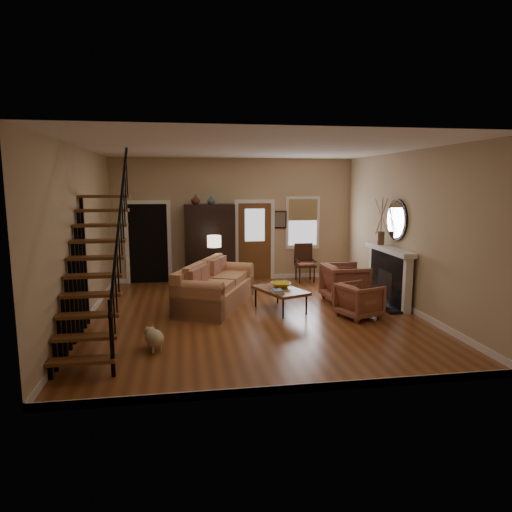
{
  "coord_description": "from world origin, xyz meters",
  "views": [
    {
      "loc": [
        -1.36,
        -8.79,
        2.64
      ],
      "look_at": [
        0.1,
        0.4,
        1.15
      ],
      "focal_mm": 32.0,
      "sensor_mm": 36.0,
      "label": 1
    }
  ],
  "objects": [
    {
      "name": "vase_b",
      "position": [
        -0.65,
        3.05,
        2.21
      ],
      "size": [
        0.2,
        0.2,
        0.21
      ],
      "primitive_type": "imported",
      "color": "#334C60",
      "rests_on": "armoire"
    },
    {
      "name": "armchair_left",
      "position": [
        2.04,
        -0.44,
        0.34
      ],
      "size": [
        0.96,
        0.95,
        0.69
      ],
      "primitive_type": "imported",
      "rotation": [
        0.0,
        0.0,
        1.92
      ],
      "color": "brown",
      "rests_on": "ground"
    },
    {
      "name": "dog",
      "position": [
        -1.87,
        -1.66,
        0.18
      ],
      "size": [
        0.44,
        0.55,
        0.35
      ],
      "primitive_type": null,
      "rotation": [
        0.0,
        0.0,
        0.37
      ],
      "color": "#CCB88B",
      "rests_on": "ground"
    },
    {
      "name": "floor_lamp",
      "position": [
        -0.66,
        1.88,
        0.71
      ],
      "size": [
        0.33,
        0.33,
        1.42
      ],
      "primitive_type": null,
      "rotation": [
        0.0,
        0.0,
        -0.01
      ],
      "color": "black",
      "rests_on": "ground"
    },
    {
      "name": "books",
      "position": [
        0.47,
        -0.03,
        0.49
      ],
      "size": [
        0.22,
        0.3,
        0.06
      ],
      "primitive_type": null,
      "color": "beige",
      "rests_on": "coffee_table"
    },
    {
      "name": "armoire",
      "position": [
        -0.7,
        3.15,
        1.05
      ],
      "size": [
        1.3,
        0.6,
        2.1
      ],
      "primitive_type": null,
      "color": "black",
      "rests_on": "ground"
    },
    {
      "name": "room",
      "position": [
        -0.41,
        1.76,
        1.51
      ],
      "size": [
        7.0,
        7.33,
        3.3
      ],
      "color": "brown",
      "rests_on": "ground"
    },
    {
      "name": "staircase",
      "position": [
        -2.78,
        -1.3,
        1.6
      ],
      "size": [
        0.94,
        2.8,
        3.2
      ],
      "primitive_type": null,
      "color": "brown",
      "rests_on": "ground"
    },
    {
      "name": "armchair_right",
      "position": [
        2.19,
        0.79,
        0.43
      ],
      "size": [
        0.96,
        0.93,
        0.85
      ],
      "primitive_type": "imported",
      "rotation": [
        0.0,
        0.0,
        1.6
      ],
      "color": "brown",
      "rests_on": "ground"
    },
    {
      "name": "vase_a",
      "position": [
        -1.05,
        3.05,
        2.22
      ],
      "size": [
        0.24,
        0.24,
        0.25
      ],
      "primitive_type": "imported",
      "color": "#4C2619",
      "rests_on": "armoire"
    },
    {
      "name": "side_chair",
      "position": [
        1.85,
        2.95,
        0.51
      ],
      "size": [
        0.54,
        0.54,
        1.02
      ],
      "primitive_type": null,
      "color": "#331B10",
      "rests_on": "ground"
    },
    {
      "name": "coffee_table",
      "position": [
        0.59,
        0.27,
        0.23
      ],
      "size": [
        1.11,
        1.39,
        0.47
      ],
      "primitive_type": null,
      "rotation": [
        0.0,
        0.0,
        0.38
      ],
      "color": "brown",
      "rests_on": "ground"
    },
    {
      "name": "bowl",
      "position": [
        0.64,
        0.42,
        0.52
      ],
      "size": [
        0.42,
        0.42,
        0.1
      ],
      "primitive_type": "imported",
      "color": "gold",
      "rests_on": "coffee_table"
    },
    {
      "name": "sofa",
      "position": [
        -0.71,
        0.81,
        0.45
      ],
      "size": [
        1.93,
        2.65,
        0.91
      ],
      "primitive_type": null,
      "rotation": [
        0.0,
        0.0,
        -0.41
      ],
      "color": "tan",
      "rests_on": "ground"
    },
    {
      "name": "fireplace",
      "position": [
        3.13,
        0.5,
        0.74
      ],
      "size": [
        0.33,
        1.95,
        2.3
      ],
      "color": "black",
      "rests_on": "ground"
    }
  ]
}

